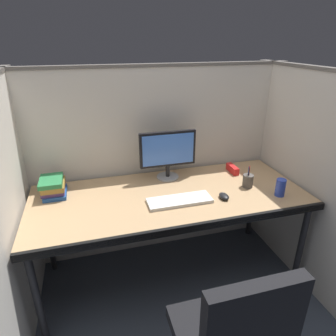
% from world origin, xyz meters
% --- Properties ---
extents(ground_plane, '(8.00, 8.00, 0.00)m').
position_xyz_m(ground_plane, '(0.00, 0.00, 0.00)').
color(ground_plane, '#383F4C').
extents(cubicle_partition_rear, '(2.21, 0.06, 1.57)m').
position_xyz_m(cubicle_partition_rear, '(0.00, 0.74, 0.79)').
color(cubicle_partition_rear, beige).
rests_on(cubicle_partition_rear, ground).
extents(cubicle_partition_left, '(0.06, 1.41, 1.57)m').
position_xyz_m(cubicle_partition_left, '(-0.99, 0.20, 0.79)').
color(cubicle_partition_left, beige).
rests_on(cubicle_partition_left, ground).
extents(cubicle_partition_right, '(0.06, 1.41, 1.57)m').
position_xyz_m(cubicle_partition_right, '(0.99, 0.20, 0.79)').
color(cubicle_partition_right, beige).
rests_on(cubicle_partition_right, ground).
extents(desk, '(1.90, 0.80, 0.74)m').
position_xyz_m(desk, '(0.00, 0.29, 0.69)').
color(desk, tan).
rests_on(desk, ground).
extents(monitor_center, '(0.43, 0.17, 0.37)m').
position_xyz_m(monitor_center, '(0.06, 0.56, 0.96)').
color(monitor_center, gray).
rests_on(monitor_center, desk).
extents(keyboard_main, '(0.43, 0.15, 0.02)m').
position_xyz_m(keyboard_main, '(0.03, 0.18, 0.75)').
color(keyboard_main, silver).
rests_on(keyboard_main, desk).
extents(computer_mouse, '(0.06, 0.10, 0.04)m').
position_xyz_m(computer_mouse, '(0.34, 0.15, 0.76)').
color(computer_mouse, black).
rests_on(computer_mouse, desk).
extents(pen_cup, '(0.08, 0.08, 0.17)m').
position_xyz_m(pen_cup, '(0.58, 0.26, 0.79)').
color(pen_cup, '#4C4742').
rests_on(pen_cup, desk).
extents(soda_can, '(0.07, 0.07, 0.12)m').
position_xyz_m(soda_can, '(0.73, 0.08, 0.80)').
color(soda_can, '#263FB2').
rests_on(soda_can, desk).
extents(red_stapler, '(0.04, 0.15, 0.06)m').
position_xyz_m(red_stapler, '(0.59, 0.52, 0.77)').
color(red_stapler, red).
rests_on(red_stapler, desk).
extents(book_stack, '(0.16, 0.22, 0.12)m').
position_xyz_m(book_stack, '(-0.78, 0.51, 0.80)').
color(book_stack, '#1E478C').
rests_on(book_stack, desk).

